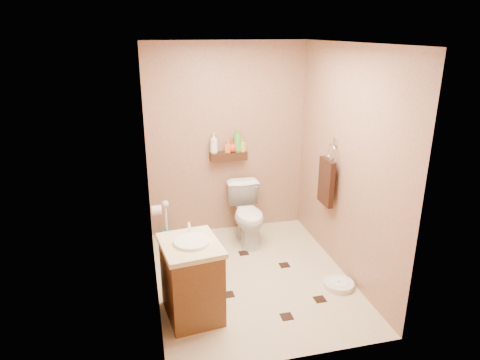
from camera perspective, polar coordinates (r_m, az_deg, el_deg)
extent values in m
plane|color=beige|center=(4.72, 1.60, -12.74)|extent=(2.50, 2.50, 0.00)
cube|color=#9D7359|center=(5.37, -1.75, 5.28)|extent=(2.00, 0.04, 2.40)
cube|color=#9D7359|center=(3.10, 7.83, -5.81)|extent=(2.00, 0.04, 2.40)
cube|color=#9D7359|center=(4.07, -11.96, 0.18)|extent=(0.04, 2.50, 2.40)
cube|color=#9D7359|center=(4.56, 13.98, 2.11)|extent=(0.04, 2.50, 2.40)
cube|color=silver|center=(4.00, 1.94, 17.80)|extent=(2.00, 2.50, 0.02)
cube|color=#3C1B10|center=(5.35, -1.55, 3.21)|extent=(0.46, 0.14, 0.10)
cube|color=black|center=(4.44, -1.55, -15.01)|extent=(0.11, 0.11, 0.01)
cube|color=black|center=(4.94, 5.94, -11.22)|extent=(0.11, 0.11, 0.01)
cube|color=black|center=(4.18, 6.23, -17.65)|extent=(0.11, 0.11, 0.01)
cube|color=black|center=(5.11, -5.40, -10.09)|extent=(0.11, 0.11, 0.01)
cube|color=black|center=(4.44, 10.60, -15.36)|extent=(0.11, 0.11, 0.01)
cube|color=black|center=(5.15, 0.49, -9.72)|extent=(0.11, 0.11, 0.01)
imported|color=white|center=(5.30, 1.05, -4.56)|extent=(0.41, 0.71, 0.72)
cube|color=brown|center=(4.02, -6.44, -13.32)|extent=(0.53, 0.63, 0.70)
cube|color=#FFECB8|center=(3.83, -6.64, -8.66)|extent=(0.57, 0.67, 0.04)
cylinder|color=white|center=(3.82, -6.39, -8.28)|extent=(0.32, 0.32, 0.04)
cylinder|color=silver|center=(3.97, -6.79, -6.25)|extent=(0.03, 0.03, 0.11)
cylinder|color=silver|center=(4.65, 13.02, -13.42)|extent=(0.36, 0.36, 0.06)
cylinder|color=white|center=(4.63, 13.05, -13.10)|extent=(0.19, 0.19, 0.01)
cylinder|color=#1B6F63|center=(5.50, -9.69, -7.26)|extent=(0.12, 0.12, 0.13)
cylinder|color=silver|center=(5.40, -9.84, -4.91)|extent=(0.02, 0.02, 0.38)
sphere|color=silver|center=(5.33, -9.95, -3.15)|extent=(0.09, 0.09, 0.09)
cube|color=silver|center=(4.72, 12.63, 5.07)|extent=(0.03, 0.06, 0.08)
torus|color=silver|center=(4.74, 12.14, 3.65)|extent=(0.02, 0.19, 0.19)
cube|color=black|center=(4.82, 11.43, -0.26)|extent=(0.06, 0.30, 0.52)
cylinder|color=silver|center=(4.89, -11.07, -3.96)|extent=(0.11, 0.11, 0.11)
cylinder|color=silver|center=(4.87, -11.58, -3.35)|extent=(0.04, 0.02, 0.02)
imported|color=silver|center=(5.27, -3.51, 4.93)|extent=(0.14, 0.14, 0.26)
imported|color=orange|center=(5.31, -1.57, 4.51)|extent=(0.10, 0.10, 0.15)
imported|color=red|center=(5.32, -1.05, 4.55)|extent=(0.13, 0.13, 0.15)
imported|color=green|center=(5.32, -0.34, 5.29)|extent=(0.14, 0.14, 0.29)
imported|color=#EBAD4E|center=(5.35, 0.32, 4.69)|extent=(0.10, 0.10, 0.16)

